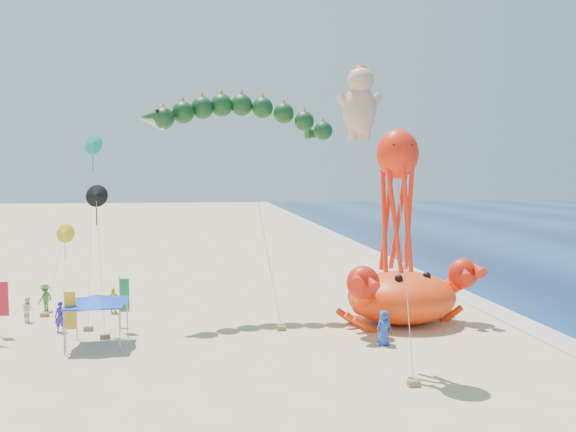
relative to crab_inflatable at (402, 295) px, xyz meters
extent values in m
plane|color=#D1B784|center=(-4.83, -1.32, -1.72)|extent=(320.00, 320.00, 0.00)
plane|color=silver|center=(7.17, -1.32, -1.71)|extent=(320.00, 320.00, 0.00)
ellipsoid|color=#FF3B0D|center=(0.00, 0.14, -0.15)|extent=(7.79, 7.00, 3.14)
sphere|color=red|center=(-3.51, -1.18, 1.25)|extent=(1.87, 1.87, 1.87)
sphere|color=black|center=(-0.99, -0.96, 1.25)|extent=(0.48, 0.48, 0.48)
sphere|color=red|center=(3.51, -1.18, 1.25)|extent=(1.87, 1.87, 1.87)
sphere|color=black|center=(0.99, -0.96, 1.25)|extent=(0.48, 0.48, 0.48)
cone|color=#0E3516|center=(-14.76, 3.96, 10.71)|extent=(1.67, 1.23, 1.36)
cylinder|color=#B2B2B2|center=(-8.27, 1.74, 4.24)|extent=(1.83, 4.49, 11.62)
cube|color=olive|center=(-7.38, -0.48, -1.59)|extent=(0.50, 0.35, 0.25)
ellipsoid|color=#DFAB88|center=(-0.46, 8.39, 11.94)|extent=(2.46, 2.03, 3.62)
sphere|color=#DFAB88|center=(-0.46, 8.17, 14.06)|extent=(1.89, 1.89, 1.89)
ellipsoid|color=red|center=(-0.46, 8.28, 14.73)|extent=(1.22, 1.22, 0.86)
cylinder|color=#B2B2B2|center=(0.46, 5.63, 4.47)|extent=(1.89, 5.57, 12.08)
cube|color=olive|center=(1.38, 2.87, -1.59)|extent=(0.50, 0.35, 0.25)
ellipsoid|color=#FF250D|center=(-3.09, -7.73, 8.12)|extent=(1.90, 1.71, 2.19)
cylinder|color=#B2B2B2|center=(-3.02, -8.76, 2.96)|extent=(0.18, 2.10, 9.06)
cube|color=olive|center=(-2.95, -9.79, -1.59)|extent=(0.50, 0.35, 0.25)
cylinder|color=gray|center=(-18.61, -3.34, -0.62)|extent=(0.06, 0.06, 2.20)
cylinder|color=gray|center=(-15.93, -3.34, -0.62)|extent=(0.06, 0.06, 2.20)
cylinder|color=gray|center=(-18.61, -0.67, -0.62)|extent=(0.06, 0.06, 2.20)
cylinder|color=gray|center=(-15.93, -0.67, -0.62)|extent=(0.06, 0.06, 2.20)
cube|color=#1635C2|center=(-17.27, -2.00, 0.52)|extent=(2.91, 2.91, 0.08)
cone|color=#1635C2|center=(-17.27, -2.00, 0.76)|extent=(3.20, 3.20, 0.45)
cylinder|color=gray|center=(-18.66, -2.88, -0.12)|extent=(0.05, 0.05, 3.20)
cube|color=gold|center=(-18.38, -2.88, 0.38)|extent=(0.50, 0.04, 1.90)
cube|color=red|center=(-22.67, 0.42, 0.38)|extent=(0.50, 0.04, 1.90)
cylinder|color=gray|center=(-16.49, 0.47, -0.12)|extent=(0.05, 0.05, 3.20)
cube|color=#199645|center=(-16.21, 0.47, 0.38)|extent=(0.50, 0.04, 1.90)
imported|color=yellow|center=(-17.62, 5.04, -0.89)|extent=(1.00, 0.94, 1.66)
imported|color=white|center=(-22.37, 3.47, -0.94)|extent=(0.96, 0.94, 1.56)
imported|color=#347928|center=(-22.13, 6.20, -0.82)|extent=(1.11, 1.34, 1.80)
imported|color=#2E20BD|center=(-19.83, 0.87, -0.84)|extent=(0.65, 0.43, 1.76)
imported|color=blue|center=(-2.43, -4.06, -0.79)|extent=(1.03, 0.80, 1.85)
cone|color=black|center=(-17.82, 1.36, 6.02)|extent=(1.30, 0.51, 1.32)
cylinder|color=#B2B2B2|center=(-17.57, -0.14, 2.18)|extent=(0.55, 3.04, 7.50)
cube|color=olive|center=(-17.32, -1.64, -1.59)|extent=(0.50, 0.35, 0.25)
cone|color=#0D917B|center=(-18.57, 4.48, 9.12)|extent=(1.30, 0.51, 1.32)
cylinder|color=#B2B2B2|center=(-18.32, 2.98, 3.72)|extent=(0.55, 3.04, 10.59)
cube|color=olive|center=(-18.07, 1.48, -1.59)|extent=(0.50, 0.35, 0.25)
cone|color=gold|center=(-21.06, 7.32, 3.29)|extent=(1.30, 0.51, 1.32)
cylinder|color=#B2B2B2|center=(-20.81, 5.82, 0.81)|extent=(0.54, 3.04, 4.78)
cube|color=olive|center=(-20.56, 4.32, -1.59)|extent=(0.50, 0.35, 0.25)
camera|label=1|loc=(-11.42, -31.89, 7.12)|focal=35.00mm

